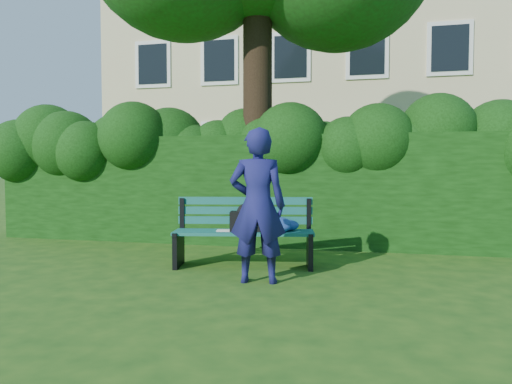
# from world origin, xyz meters

# --- Properties ---
(ground) EXTENTS (80.00, 80.00, 0.00)m
(ground) POSITION_xyz_m (0.00, 0.00, 0.00)
(ground) COLOR #1F4A15
(ground) RESTS_ON ground
(apartment_building) EXTENTS (16.00, 8.08, 12.00)m
(apartment_building) POSITION_xyz_m (-0.00, 13.99, 6.00)
(apartment_building) COLOR #CEB88A
(apartment_building) RESTS_ON ground
(hedge) EXTENTS (10.00, 1.00, 1.80)m
(hedge) POSITION_xyz_m (0.00, 2.20, 0.90)
(hedge) COLOR black
(hedge) RESTS_ON ground
(park_bench) EXTENTS (1.87, 0.89, 0.89)m
(park_bench) POSITION_xyz_m (0.05, 0.22, 0.50)
(park_bench) COLOR #105145
(park_bench) RESTS_ON ground
(man_reading) EXTENTS (0.69, 0.50, 1.73)m
(man_reading) POSITION_xyz_m (0.32, -0.62, 0.86)
(man_reading) COLOR navy
(man_reading) RESTS_ON ground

